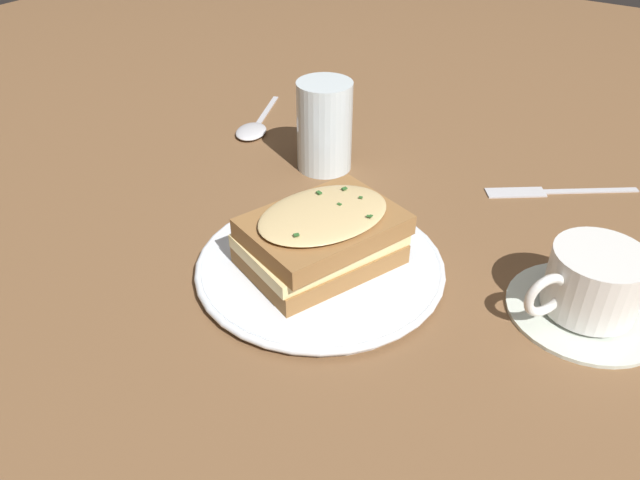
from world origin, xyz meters
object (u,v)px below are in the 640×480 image
dinner_plate (320,266)px  spoon (253,129)px  sandwich (322,237)px  water_glass (324,126)px  fork (544,191)px  teacup_with_saucer (591,288)px

dinner_plate → spoon: size_ratio=1.51×
dinner_plate → sandwich: 0.04m
water_glass → sandwich: bearing=122.7°
fork → teacup_with_saucer: bearing=170.4°
fork → dinner_plate: bearing=117.4°
sandwich → spoon: 0.34m
fork → spoon: 0.40m
dinner_plate → fork: bearing=-116.3°
water_glass → fork: (-0.26, -0.09, -0.05)m
sandwich → fork: sandwich is taller
dinner_plate → water_glass: bearing=-57.7°
dinner_plate → spoon: 0.34m
dinner_plate → teacup_with_saucer: (-0.24, -0.09, 0.02)m
fork → spoon: bearing=62.7°
dinner_plate → teacup_with_saucer: bearing=-160.1°
sandwich → spoon: bearing=-39.7°
water_glass → spoon: bearing=-11.8°
water_glass → fork: water_glass is taller
teacup_with_saucer → spoon: size_ratio=0.87×
dinner_plate → fork: dinner_plate is taller
teacup_with_saucer → spoon: (0.50, -0.13, -0.02)m
dinner_plate → water_glass: (0.12, -0.19, 0.05)m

